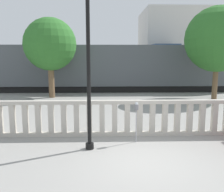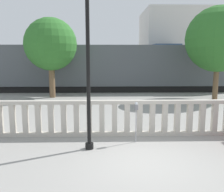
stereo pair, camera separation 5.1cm
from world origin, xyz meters
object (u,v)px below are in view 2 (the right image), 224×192
Objects in this scene: parking_meter at (136,111)px; lamppost at (88,28)px; tree_right at (51,45)px; tree_left at (219,39)px; train_near at (94,67)px; train_far at (69,65)px.

lamppost is at bearing -159.31° from parking_meter.
lamppost reaches higher than tree_right.
parking_meter is at bearing -127.54° from tree_left.
lamppost is 3.33m from parking_meter.
tree_right is (-11.82, 1.14, -0.32)m from tree_left.
train_near is (-0.48, 13.82, -1.90)m from lamppost.
lamppost is 13.96m from train_near.
lamppost reaches higher than parking_meter.
parking_meter is 0.06× the size of train_far.
tree_left reaches higher than parking_meter.
tree_right is at bearing 174.50° from tree_left.
tree_left reaches higher than tree_right.
parking_meter is 13.40m from train_near.
train_far is at bearing 92.02° from tree_right.
tree_right is (0.40, -11.23, 1.90)m from train_far.
lamppost is 11.06m from tree_right.
train_near is 8.61m from train_far.
tree_right is at bearing -87.98° from train_far.
train_far is 17.53m from tree_left.
lamppost reaches higher than tree_left.
lamppost reaches higher than train_far.
tree_left is (8.86, -4.45, 2.14)m from train_near.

